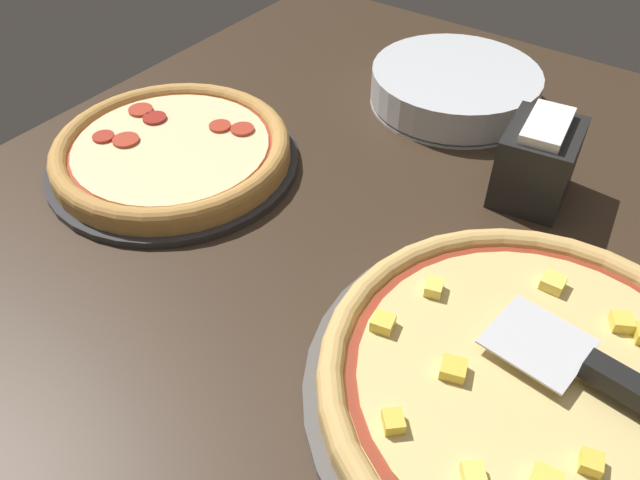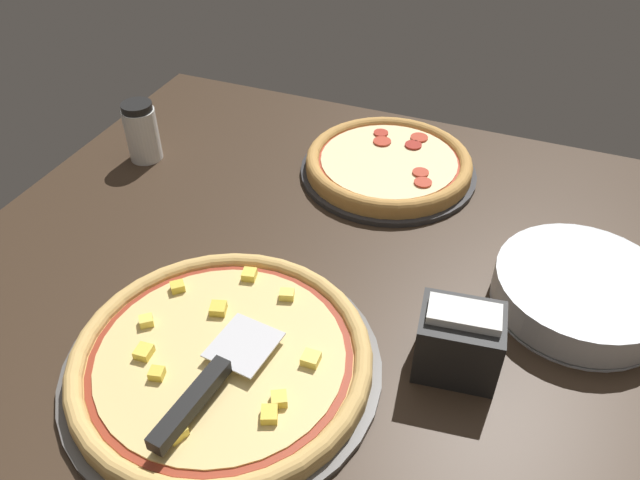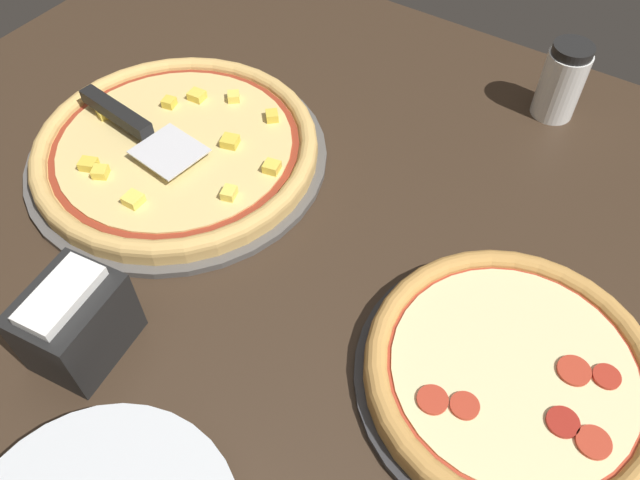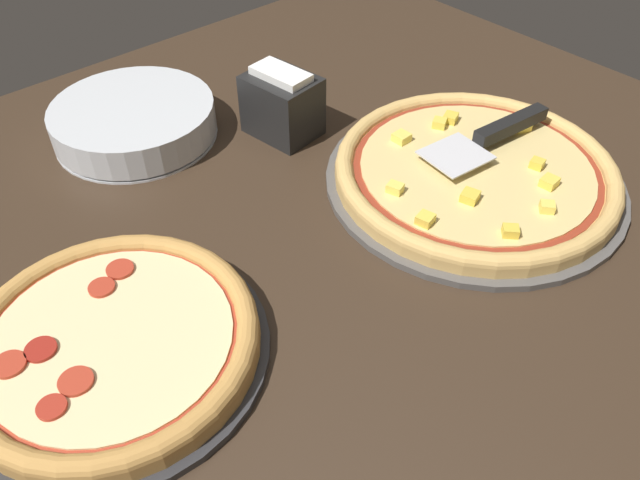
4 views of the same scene
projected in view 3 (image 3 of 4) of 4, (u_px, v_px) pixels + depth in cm
name	position (u px, v px, depth cm)	size (l,w,h in cm)	color
ground_plane	(228.00, 248.00, 82.38)	(124.77, 123.97, 3.60)	#38281C
pizza_pan_front	(178.00, 156.00, 90.09)	(42.96, 42.96, 1.00)	#565451
pizza_front	(176.00, 147.00, 88.64)	(40.38, 40.38, 3.28)	#DBAD60
pizza_pan_back	(508.00, 380.00, 67.84)	(33.74, 33.74, 1.00)	#2D2D30
pizza_back	(513.00, 372.00, 66.23)	(31.71, 31.71, 3.18)	#C68E47
serving_spatula	(127.00, 120.00, 88.11)	(8.73, 22.70, 2.00)	silver
parmesan_shaker	(562.00, 81.00, 92.48)	(6.40, 6.40, 11.93)	white
napkin_holder	(76.00, 322.00, 67.14)	(11.82, 9.82, 10.84)	black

